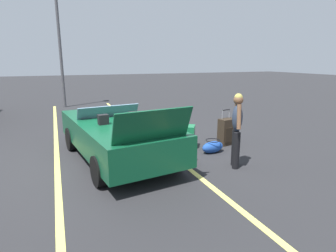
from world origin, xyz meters
TOP-DOWN VIEW (x-y plane):
  - ground_plane at (0.00, 0.00)m, footprint 80.00×80.00m
  - lot_line_near at (0.00, -1.32)m, footprint 18.00×0.12m
  - lot_line_mid at (0.00, 1.38)m, footprint 18.00×0.12m
  - convertible_car at (0.20, 0.03)m, footprint 4.35×2.32m
  - suitcase_large_black at (0.02, -3.12)m, footprint 0.37×0.52m
  - suitcase_medium_bright at (0.11, -2.01)m, footprint 0.47×0.42m
  - suitcase_small_carryon at (-0.84, -1.41)m, footprint 0.39×0.37m
  - duffel_bag at (-0.46, -2.38)m, footprint 0.43×0.68m
  - traveler_person at (-1.50, -2.33)m, footprint 0.58×0.35m
  - parking_lamp_post at (8.61, 0.88)m, footprint 0.50×0.24m

SIDE VIEW (x-z plane):
  - ground_plane at x=0.00m, z-range 0.00..0.00m
  - lot_line_near at x=0.00m, z-range 0.00..0.00m
  - lot_line_mid at x=0.00m, z-range 0.00..0.00m
  - duffel_bag at x=-0.46m, z-range -0.01..0.33m
  - suitcase_small_carryon at x=-0.84m, z-range 0.00..0.50m
  - suitcase_medium_bright at x=0.11m, z-range 0.00..0.62m
  - suitcase_large_black at x=0.02m, z-range -0.13..0.87m
  - convertible_car at x=0.20m, z-range -0.17..1.35m
  - traveler_person at x=-1.50m, z-range 0.10..1.76m
  - parking_lamp_post at x=8.61m, z-range 0.42..6.25m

